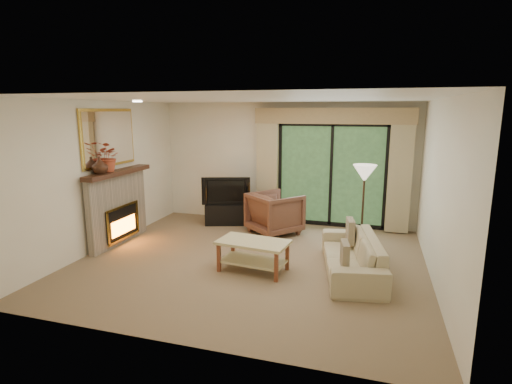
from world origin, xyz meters
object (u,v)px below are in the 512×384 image
(sofa, at_px, (352,255))
(coffee_table, at_px, (253,256))
(armchair, at_px, (275,213))
(media_console, at_px, (227,214))

(sofa, distance_m, coffee_table, 1.49)
(armchair, height_order, coffee_table, armchair)
(media_console, bearing_deg, armchair, -34.80)
(armchair, relative_size, coffee_table, 0.86)
(armchair, bearing_deg, sofa, 174.47)
(armchair, bearing_deg, media_console, 22.48)
(sofa, bearing_deg, media_console, -136.09)
(media_console, bearing_deg, coffee_table, -78.03)
(media_console, distance_m, coffee_table, 2.67)
(media_console, distance_m, armchair, 1.24)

